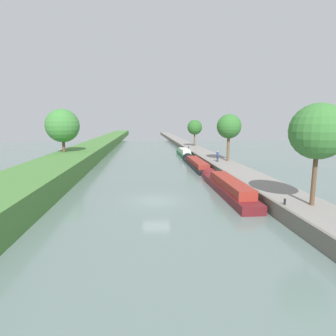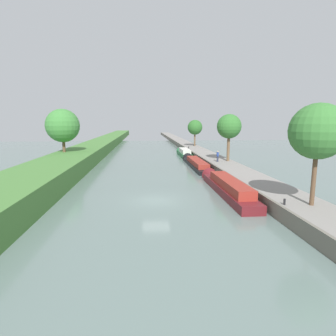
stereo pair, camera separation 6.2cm
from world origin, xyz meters
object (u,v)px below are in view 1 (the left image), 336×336
Objects in this scene: narrowboat_maroon at (226,186)px; person_walking at (218,156)px; mooring_bollard_far at (189,147)px; narrowboat_green at (184,153)px; mooring_bollard_near at (285,202)px; narrowboat_black at (195,163)px.

person_walking reaches higher than narrowboat_maroon.
mooring_bollard_far is (-0.94, 21.26, -0.65)m from person_walking.
narrowboat_green is 38.83m from mooring_bollard_near.
mooring_bollard_far is (1.93, 35.22, 0.69)m from narrowboat_maroon.
narrowboat_maroon is 8.79× the size of person_walking.
narrowboat_maroon reaches higher than narrowboat_black.
narrowboat_green is (0.16, 30.74, -0.03)m from narrowboat_maroon.
person_walking is at bearing 78.38° from narrowboat_maroon.
narrowboat_green is 17.05m from person_walking.
person_walking is 22.04m from mooring_bollard_near.
narrowboat_black is (0.02, 17.04, -0.16)m from narrowboat_maroon.
person_walking is at bearing -47.25° from narrowboat_black.
mooring_bollard_far is at bearing 84.02° from narrowboat_black.
person_walking is 3.69× the size of mooring_bollard_far.
narrowboat_black is at bearing -95.98° from mooring_bollard_far.
narrowboat_black is 13.70m from narrowboat_green.
narrowboat_black is 1.49× the size of narrowboat_green.
mooring_bollard_far is (1.91, 18.18, 0.85)m from narrowboat_black.
mooring_bollard_near is 1.00× the size of mooring_bollard_far.
person_walking is at bearing -87.47° from mooring_bollard_far.
mooring_bollard_near is (1.93, -8.04, 0.69)m from narrowboat_maroon.
person_walking reaches higher than narrowboat_green.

